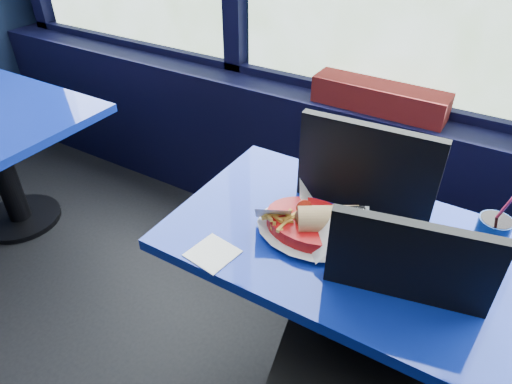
# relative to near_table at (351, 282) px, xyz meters

# --- Properties ---
(window_sill) EXTENTS (5.00, 0.26, 0.80)m
(window_sill) POSITION_rel_near_table_xyz_m (-0.30, 0.87, -0.17)
(window_sill) COLOR black
(window_sill) RESTS_ON ground
(near_table) EXTENTS (1.20, 0.70, 0.75)m
(near_table) POSITION_rel_near_table_xyz_m (0.00, 0.00, 0.00)
(near_table) COLOR black
(near_table) RESTS_ON ground
(chair_near_front) EXTENTS (0.54, 0.54, 1.00)m
(chair_near_front) POSITION_rel_near_table_xyz_m (0.15, -0.27, 0.01)
(chair_near_front) COLOR black
(chair_near_front) RESTS_ON ground
(chair_near_back) EXTENTS (0.51, 0.52, 1.07)m
(chair_near_back) POSITION_rel_near_table_xyz_m (-0.05, 0.31, 0.05)
(chair_near_back) COLOR black
(chair_near_back) RESTS_ON ground
(planter_box) EXTENTS (0.61, 0.16, 0.12)m
(planter_box) POSITION_rel_near_table_xyz_m (-0.24, 0.85, 0.29)
(planter_box) COLOR maroon
(planter_box) RESTS_ON window_sill
(food_basket) EXTENTS (0.34, 0.33, 0.12)m
(food_basket) POSITION_rel_near_table_xyz_m (-0.14, -0.04, 0.22)
(food_basket) COLOR #B60C0F
(food_basket) RESTS_ON near_table
(ketchup_bottle) EXTENTS (0.07, 0.07, 0.25)m
(ketchup_bottle) POSITION_rel_near_table_xyz_m (-0.12, 0.28, 0.29)
(ketchup_bottle) COLOR #B60C0F
(ketchup_bottle) RESTS_ON near_table
(soda_cup) EXTENTS (0.09, 0.09, 0.32)m
(soda_cup) POSITION_rel_near_table_xyz_m (0.34, 0.12, 0.26)
(soda_cup) COLOR navy
(soda_cup) RESTS_ON near_table
(napkin) EXTENTS (0.15, 0.15, 0.00)m
(napkin) POSITION_rel_near_table_xyz_m (-0.36, -0.28, 0.18)
(napkin) COLOR white
(napkin) RESTS_ON near_table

